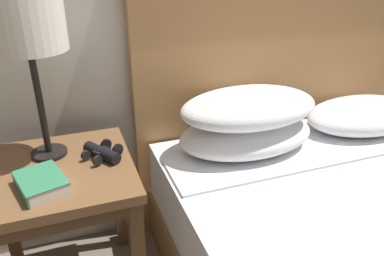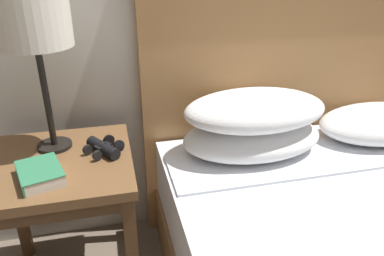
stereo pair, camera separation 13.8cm
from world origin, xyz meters
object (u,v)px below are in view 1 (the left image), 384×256
object	(u,v)px
nightstand	(59,189)
table_lamp	(25,24)
binoculars_pair	(102,152)
book_on_nightstand	(41,183)

from	to	relation	value
nightstand	table_lamp	xyz separation A→B (m)	(-0.02, 0.11, 0.57)
binoculars_pair	book_on_nightstand	bearing A→B (deg)	-147.48
table_lamp	book_on_nightstand	distance (m)	0.51
nightstand	table_lamp	bearing A→B (deg)	98.19
book_on_nightstand	table_lamp	bearing A→B (deg)	83.34
book_on_nightstand	binoculars_pair	bearing A→B (deg)	32.52
table_lamp	binoculars_pair	world-z (taller)	table_lamp
nightstand	binoculars_pair	distance (m)	0.20
table_lamp	book_on_nightstand	xyz separation A→B (m)	(-0.03, -0.23, -0.46)
table_lamp	binoculars_pair	bearing A→B (deg)	-26.55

